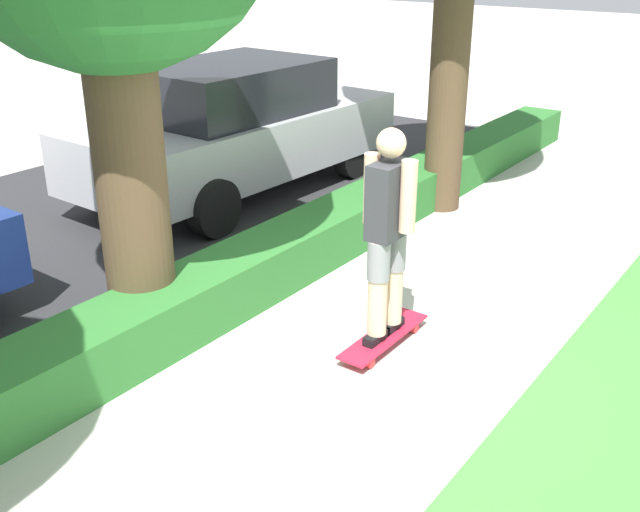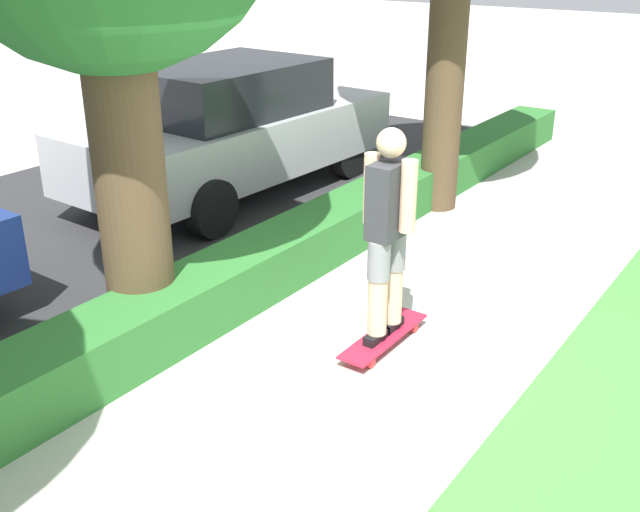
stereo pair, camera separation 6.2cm
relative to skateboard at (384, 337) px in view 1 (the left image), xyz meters
name	(u,v)px [view 1 (the left image)]	position (x,y,z in m)	size (l,w,h in m)	color
ground_plane	(373,375)	(-0.41, -0.16, -0.08)	(60.00, 60.00, 0.00)	#BCB7AD
street_asphalt	(31,247)	(-0.41, 4.04, -0.08)	(15.16, 5.00, 0.01)	#2D2D30
hedge_row	(212,291)	(-0.41, 1.44, 0.15)	(15.16, 0.60, 0.47)	#2D702D
skateboard	(384,337)	(0.00, 0.00, 0.00)	(0.99, 0.24, 0.10)	red
skater_person	(388,231)	(0.00, 0.00, 0.90)	(0.49, 0.42, 1.65)	black
parked_car_middle	(236,127)	(2.26, 3.52, 0.74)	(4.36, 1.94, 1.61)	#B7B7BC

